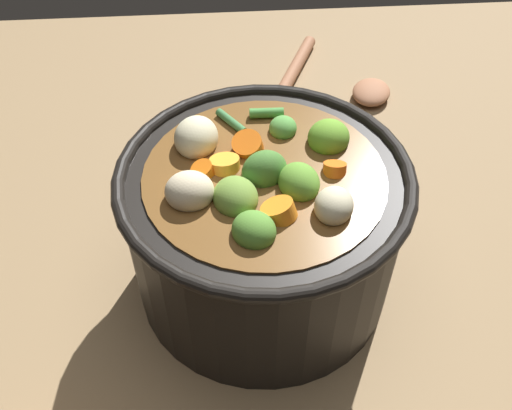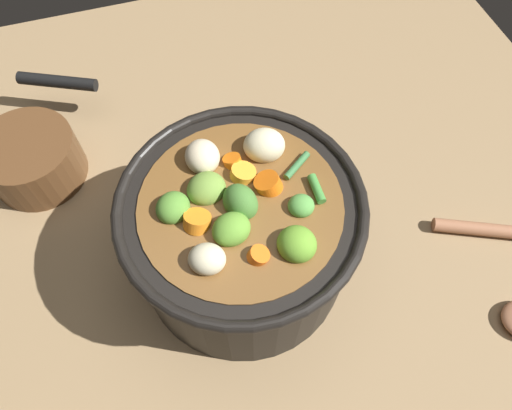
% 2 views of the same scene
% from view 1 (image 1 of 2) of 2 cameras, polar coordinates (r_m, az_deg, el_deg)
% --- Properties ---
extents(ground_plane, '(1.10, 1.10, 0.00)m').
position_cam_1_polar(ground_plane, '(0.60, 0.69, -7.05)').
color(ground_plane, '#8C704C').
extents(cooking_pot, '(0.26, 0.26, 0.17)m').
position_cam_1_polar(cooking_pot, '(0.54, 0.74, -2.04)').
color(cooking_pot, black).
rests_on(cooking_pot, ground_plane).
extents(wooden_spoon, '(0.19, 0.19, 0.02)m').
position_cam_1_polar(wooden_spoon, '(0.84, 7.27, 11.66)').
color(wooden_spoon, '#9D6545').
rests_on(wooden_spoon, ground_plane).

